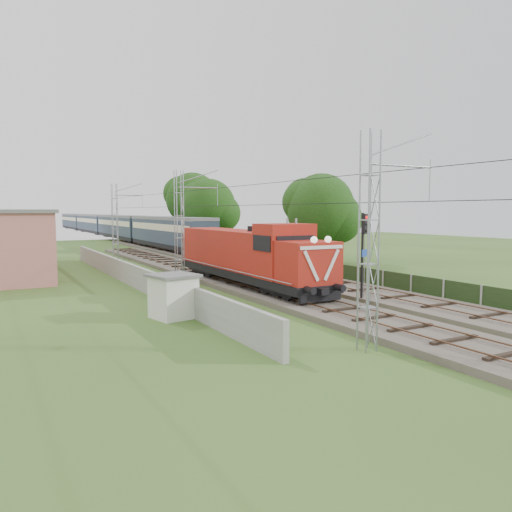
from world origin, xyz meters
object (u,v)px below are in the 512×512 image
locomotive (247,255)px  signal_post (364,242)px  coach_rake (106,224)px  relay_hut (173,296)px

locomotive → signal_post: bearing=-69.1°
coach_rake → signal_post: bearing=-91.5°
relay_hut → locomotive: bearing=41.3°
coach_rake → relay_hut: (-12.40, -73.75, -1.58)m
relay_hut → signal_post: bearing=-8.0°
locomotive → signal_post: 8.62m
locomotive → signal_post: signal_post is taller
locomotive → coach_rake: (5.00, 67.25, 0.44)m
locomotive → relay_hut: locomotive is taller
locomotive → relay_hut: 9.92m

